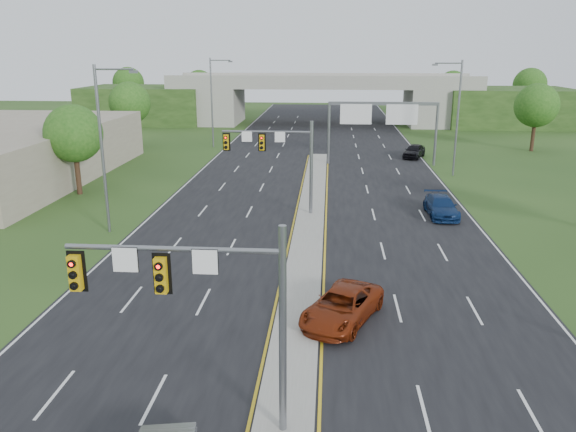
# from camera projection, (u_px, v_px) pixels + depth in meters

# --- Properties ---
(road) EXTENTS (24.00, 160.00, 0.02)m
(road) POSITION_uv_depth(u_px,v_px,m) (315.00, 185.00, 51.50)
(road) COLOR black
(road) RESTS_ON ground
(median) EXTENTS (2.00, 54.00, 0.16)m
(median) POSITION_uv_depth(u_px,v_px,m) (310.00, 222.00, 39.99)
(median) COLOR gray
(median) RESTS_ON road
(lane_markings) EXTENTS (23.72, 160.00, 0.01)m
(lane_markings) POSITION_uv_depth(u_px,v_px,m) (305.00, 201.00, 45.72)
(lane_markings) COLOR gold
(lane_markings) RESTS_ON road
(signal_mast_near) EXTENTS (6.62, 0.60, 7.00)m
(signal_mast_near) POSITION_uv_depth(u_px,v_px,m) (207.00, 297.00, 16.78)
(signal_mast_near) COLOR slate
(signal_mast_near) RESTS_ON ground
(signal_mast_far) EXTENTS (6.62, 0.60, 7.00)m
(signal_mast_far) POSITION_uv_depth(u_px,v_px,m) (280.00, 152.00, 40.69)
(signal_mast_far) COLOR slate
(signal_mast_far) RESTS_ON ground
(sign_gantry) EXTENTS (11.58, 0.44, 6.67)m
(sign_gantry) POSITION_uv_depth(u_px,v_px,m) (381.00, 116.00, 59.03)
(sign_gantry) COLOR slate
(sign_gantry) RESTS_ON ground
(overpass) EXTENTS (80.00, 14.00, 8.10)m
(overpass) POSITION_uv_depth(u_px,v_px,m) (323.00, 102.00, 93.54)
(overpass) COLOR gray
(overpass) RESTS_ON ground
(lightpole_l_mid) EXTENTS (2.85, 0.25, 11.00)m
(lightpole_l_mid) POSITION_uv_depth(u_px,v_px,m) (104.00, 142.00, 36.38)
(lightpole_l_mid) COLOR slate
(lightpole_l_mid) RESTS_ON ground
(lightpole_l_far) EXTENTS (2.85, 0.25, 11.00)m
(lightpole_l_far) POSITION_uv_depth(u_px,v_px,m) (213.00, 98.00, 69.85)
(lightpole_l_far) COLOR slate
(lightpole_l_far) RESTS_ON ground
(lightpole_r_far) EXTENTS (2.85, 0.25, 11.00)m
(lightpole_r_far) POSITION_uv_depth(u_px,v_px,m) (456.00, 113.00, 53.61)
(lightpole_r_far) COLOR slate
(lightpole_r_far) RESTS_ON ground
(tree_l_near) EXTENTS (4.80, 4.80, 7.60)m
(tree_l_near) POSITION_uv_depth(u_px,v_px,m) (74.00, 134.00, 46.68)
(tree_l_near) COLOR #382316
(tree_l_near) RESTS_ON ground
(tree_l_mid) EXTENTS (5.20, 5.20, 8.12)m
(tree_l_mid) POSITION_uv_depth(u_px,v_px,m) (130.00, 103.00, 70.79)
(tree_l_mid) COLOR #382316
(tree_l_mid) RESTS_ON ground
(tree_r_mid) EXTENTS (5.20, 5.20, 8.12)m
(tree_r_mid) POSITION_uv_depth(u_px,v_px,m) (537.00, 106.00, 67.22)
(tree_r_mid) COLOR #382316
(tree_r_mid) RESTS_ON ground
(tree_back_a) EXTENTS (6.00, 6.00, 8.85)m
(tree_back_a) POSITION_uv_depth(u_px,v_px,m) (128.00, 83.00, 108.99)
(tree_back_a) COLOR #382316
(tree_back_a) RESTS_ON ground
(tree_back_b) EXTENTS (5.60, 5.60, 8.32)m
(tree_back_b) POSITION_uv_depth(u_px,v_px,m) (199.00, 85.00, 108.09)
(tree_back_b) COLOR #382316
(tree_back_b) RESTS_ON ground
(tree_back_c) EXTENTS (5.60, 5.60, 8.32)m
(tree_back_c) POSITION_uv_depth(u_px,v_px,m) (453.00, 86.00, 104.67)
(tree_back_c) COLOR #382316
(tree_back_c) RESTS_ON ground
(tree_back_d) EXTENTS (6.00, 6.00, 8.85)m
(tree_back_d) POSITION_uv_depth(u_px,v_px,m) (530.00, 84.00, 103.58)
(tree_back_d) COLOR #382316
(tree_back_d) RESTS_ON ground
(car_far_a) EXTENTS (4.33, 5.77, 1.46)m
(car_far_a) POSITION_uv_depth(u_px,v_px,m) (342.00, 306.00, 25.27)
(car_far_a) COLOR maroon
(car_far_a) RESTS_ON road
(car_far_b) EXTENTS (2.14, 5.04, 1.45)m
(car_far_b) POSITION_uv_depth(u_px,v_px,m) (441.00, 206.00, 41.51)
(car_far_b) COLOR #0D234F
(car_far_b) RESTS_ON road
(car_far_c) EXTENTS (3.38, 4.88, 1.54)m
(car_far_c) POSITION_uv_depth(u_px,v_px,m) (414.00, 151.00, 64.25)
(car_far_c) COLOR black
(car_far_c) RESTS_ON road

